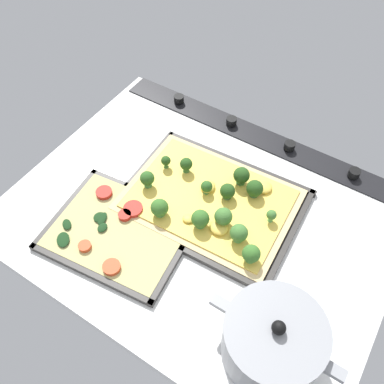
{
  "coord_description": "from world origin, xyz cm",
  "views": [
    {
      "loc": [
        -27.4,
        46.43,
        78.14
      ],
      "look_at": [
        2.26,
        0.07,
        6.86
      ],
      "focal_mm": 38.96,
      "sensor_mm": 36.0,
      "label": 1
    }
  ],
  "objects_px": {
    "baking_tray_back": "(120,232)",
    "cooking_pot": "(273,341)",
    "broccoli_pizza": "(213,202)",
    "veggie_pizza_back": "(118,229)",
    "baking_tray_front": "(211,203)"
  },
  "relations": [
    {
      "from": "baking_tray_back",
      "to": "cooking_pot",
      "type": "relative_size",
      "value": 1.32
    },
    {
      "from": "broccoli_pizza",
      "to": "cooking_pot",
      "type": "height_order",
      "value": "cooking_pot"
    },
    {
      "from": "baking_tray_back",
      "to": "broccoli_pizza",
      "type": "bearing_deg",
      "value": -128.86
    },
    {
      "from": "veggie_pizza_back",
      "to": "baking_tray_front",
      "type": "bearing_deg",
      "value": -126.9
    },
    {
      "from": "broccoli_pizza",
      "to": "veggie_pizza_back",
      "type": "xyz_separation_m",
      "value": [
        0.14,
        0.17,
        -0.01
      ]
    },
    {
      "from": "baking_tray_back",
      "to": "cooking_pot",
      "type": "bearing_deg",
      "value": 172.11
    },
    {
      "from": "broccoli_pizza",
      "to": "baking_tray_front",
      "type": "bearing_deg",
      "value": -38.92
    },
    {
      "from": "baking_tray_front",
      "to": "cooking_pot",
      "type": "height_order",
      "value": "cooking_pot"
    },
    {
      "from": "baking_tray_back",
      "to": "veggie_pizza_back",
      "type": "relative_size",
      "value": 1.09
    },
    {
      "from": "baking_tray_back",
      "to": "cooking_pot",
      "type": "height_order",
      "value": "cooking_pot"
    },
    {
      "from": "baking_tray_front",
      "to": "veggie_pizza_back",
      "type": "relative_size",
      "value": 1.39
    },
    {
      "from": "baking_tray_front",
      "to": "broccoli_pizza",
      "type": "xyz_separation_m",
      "value": [
        -0.01,
        0.01,
        0.02
      ]
    },
    {
      "from": "cooking_pot",
      "to": "broccoli_pizza",
      "type": "bearing_deg",
      "value": -41.44
    },
    {
      "from": "cooking_pot",
      "to": "veggie_pizza_back",
      "type": "bearing_deg",
      "value": -7.76
    },
    {
      "from": "baking_tray_front",
      "to": "cooking_pot",
      "type": "xyz_separation_m",
      "value": [
        -0.26,
        0.23,
        0.05
      ]
    }
  ]
}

